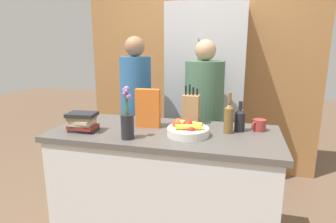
{
  "coord_description": "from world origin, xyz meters",
  "views": [
    {
      "loc": [
        0.51,
        -1.83,
        1.52
      ],
      "look_at": [
        0.0,
        0.09,
        1.05
      ],
      "focal_mm": 30.0,
      "sensor_mm": 36.0,
      "label": 1
    }
  ],
  "objects_px": {
    "flower_vase": "(127,122)",
    "book_stack": "(82,122)",
    "cereal_box": "(148,108)",
    "fruit_bowl": "(188,130)",
    "knife_block": "(191,109)",
    "bottle_vinegar": "(240,120)",
    "person_at_sink": "(136,110)",
    "bottle_wine": "(146,111)",
    "bottle_oil": "(229,117)",
    "refrigerator": "(206,97)",
    "coffee_mug": "(259,125)",
    "person_in_blue": "(204,118)"
  },
  "relations": [
    {
      "from": "flower_vase",
      "to": "book_stack",
      "type": "relative_size",
      "value": 1.64
    },
    {
      "from": "cereal_box",
      "to": "book_stack",
      "type": "relative_size",
      "value": 1.35
    },
    {
      "from": "fruit_bowl",
      "to": "book_stack",
      "type": "distance_m",
      "value": 0.74
    },
    {
      "from": "fruit_bowl",
      "to": "knife_block",
      "type": "relative_size",
      "value": 0.94
    },
    {
      "from": "knife_block",
      "to": "book_stack",
      "type": "bearing_deg",
      "value": -149.93
    },
    {
      "from": "bottle_vinegar",
      "to": "person_at_sink",
      "type": "xyz_separation_m",
      "value": [
        -0.98,
        0.54,
        -0.11
      ]
    },
    {
      "from": "book_stack",
      "to": "bottle_wine",
      "type": "distance_m",
      "value": 0.51
    },
    {
      "from": "knife_block",
      "to": "flower_vase",
      "type": "height_order",
      "value": "flower_vase"
    },
    {
      "from": "cereal_box",
      "to": "bottle_oil",
      "type": "relative_size",
      "value": 1.01
    },
    {
      "from": "flower_vase",
      "to": "person_at_sink",
      "type": "distance_m",
      "value": 0.95
    },
    {
      "from": "refrigerator",
      "to": "person_at_sink",
      "type": "distance_m",
      "value": 0.84
    },
    {
      "from": "cereal_box",
      "to": "coffee_mug",
      "type": "xyz_separation_m",
      "value": [
        0.79,
        0.11,
        -0.1
      ]
    },
    {
      "from": "coffee_mug",
      "to": "flower_vase",
      "type": "bearing_deg",
      "value": -154.16
    },
    {
      "from": "cereal_box",
      "to": "bottle_oil",
      "type": "distance_m",
      "value": 0.58
    },
    {
      "from": "fruit_bowl",
      "to": "coffee_mug",
      "type": "relative_size",
      "value": 2.67
    },
    {
      "from": "knife_block",
      "to": "bottle_wine",
      "type": "bearing_deg",
      "value": -178.71
    },
    {
      "from": "cereal_box",
      "to": "bottle_wine",
      "type": "relative_size",
      "value": 1.41
    },
    {
      "from": "bottle_oil",
      "to": "cereal_box",
      "type": "bearing_deg",
      "value": 179.84
    },
    {
      "from": "cereal_box",
      "to": "book_stack",
      "type": "distance_m",
      "value": 0.47
    },
    {
      "from": "cereal_box",
      "to": "person_at_sink",
      "type": "relative_size",
      "value": 0.18
    },
    {
      "from": "bottle_oil",
      "to": "person_in_blue",
      "type": "bearing_deg",
      "value": 112.72
    },
    {
      "from": "knife_block",
      "to": "flower_vase",
      "type": "relative_size",
      "value": 0.88
    },
    {
      "from": "knife_block",
      "to": "refrigerator",
      "type": "bearing_deg",
      "value": 90.61
    },
    {
      "from": "flower_vase",
      "to": "bottle_oil",
      "type": "distance_m",
      "value": 0.68
    },
    {
      "from": "coffee_mug",
      "to": "person_at_sink",
      "type": "bearing_deg",
      "value": 156.16
    },
    {
      "from": "refrigerator",
      "to": "fruit_bowl",
      "type": "height_order",
      "value": "refrigerator"
    },
    {
      "from": "person_at_sink",
      "to": "cereal_box",
      "type": "bearing_deg",
      "value": -41.3
    },
    {
      "from": "bottle_wine",
      "to": "fruit_bowl",
      "type": "bearing_deg",
      "value": -36.76
    },
    {
      "from": "cereal_box",
      "to": "book_stack",
      "type": "xyz_separation_m",
      "value": [
        -0.41,
        -0.22,
        -0.07
      ]
    },
    {
      "from": "fruit_bowl",
      "to": "person_at_sink",
      "type": "bearing_deg",
      "value": 131.67
    },
    {
      "from": "fruit_bowl",
      "to": "flower_vase",
      "type": "bearing_deg",
      "value": -155.61
    },
    {
      "from": "book_stack",
      "to": "bottle_vinegar",
      "type": "distance_m",
      "value": 1.1
    },
    {
      "from": "flower_vase",
      "to": "bottle_vinegar",
      "type": "bearing_deg",
      "value": 26.95
    },
    {
      "from": "coffee_mug",
      "to": "refrigerator",
      "type": "bearing_deg",
      "value": 115.54
    },
    {
      "from": "book_stack",
      "to": "bottle_wine",
      "type": "xyz_separation_m",
      "value": [
        0.33,
        0.39,
        0.01
      ]
    },
    {
      "from": "refrigerator",
      "to": "cereal_box",
      "type": "height_order",
      "value": "refrigerator"
    },
    {
      "from": "flower_vase",
      "to": "coffee_mug",
      "type": "bearing_deg",
      "value": 25.84
    },
    {
      "from": "person_at_sink",
      "to": "coffee_mug",
      "type": "bearing_deg",
      "value": -3.66
    },
    {
      "from": "coffee_mug",
      "to": "knife_block",
      "type": "bearing_deg",
      "value": 172.02
    },
    {
      "from": "coffee_mug",
      "to": "bottle_wine",
      "type": "height_order",
      "value": "bottle_wine"
    },
    {
      "from": "refrigerator",
      "to": "bottle_wine",
      "type": "relative_size",
      "value": 9.72
    },
    {
      "from": "bottle_oil",
      "to": "bottle_wine",
      "type": "relative_size",
      "value": 1.4
    },
    {
      "from": "cereal_box",
      "to": "bottle_vinegar",
      "type": "bearing_deg",
      "value": 5.41
    },
    {
      "from": "bottle_vinegar",
      "to": "person_at_sink",
      "type": "relative_size",
      "value": 0.13
    },
    {
      "from": "knife_block",
      "to": "book_stack",
      "type": "distance_m",
      "value": 0.8
    },
    {
      "from": "refrigerator",
      "to": "book_stack",
      "type": "bearing_deg",
      "value": -116.03
    },
    {
      "from": "refrigerator",
      "to": "person_in_blue",
      "type": "distance_m",
      "value": 0.6
    },
    {
      "from": "fruit_bowl",
      "to": "bottle_vinegar",
      "type": "bearing_deg",
      "value": 29.61
    },
    {
      "from": "bottle_oil",
      "to": "person_at_sink",
      "type": "bearing_deg",
      "value": 146.35
    },
    {
      "from": "fruit_bowl",
      "to": "bottle_oil",
      "type": "height_order",
      "value": "bottle_oil"
    }
  ]
}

